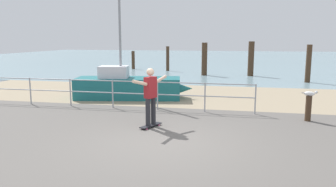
{
  "coord_description": "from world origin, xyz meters",
  "views": [
    {
      "loc": [
        1.67,
        -7.64,
        2.56
      ],
      "look_at": [
        -0.36,
        2.0,
        0.9
      ],
      "focal_mm": 35.1,
      "sensor_mm": 36.0,
      "label": 1
    }
  ],
  "objects": [
    {
      "name": "ground_plane",
      "position": [
        0.0,
        -1.0,
        0.0
      ],
      "size": [
        24.0,
        10.0,
        0.04
      ],
      "primitive_type": "cube",
      "color": "#605B56",
      "rests_on": "ground"
    },
    {
      "name": "beach_strip",
      "position": [
        0.0,
        7.0,
        0.0
      ],
      "size": [
        24.0,
        6.0,
        0.04
      ],
      "primitive_type": "cube",
      "color": "tan",
      "rests_on": "ground"
    },
    {
      "name": "sea_surface",
      "position": [
        0.0,
        35.0,
        0.0
      ],
      "size": [
        72.0,
        50.0,
        0.04
      ],
      "primitive_type": "cube",
      "color": "#75939E",
      "rests_on": "ground"
    },
    {
      "name": "railing_fence",
      "position": [
        -2.78,
        3.6,
        0.7
      ],
      "size": [
        10.24,
        0.05,
        1.05
      ],
      "color": "#9EA0A5",
      "rests_on": "ground"
    },
    {
      "name": "sailboat",
      "position": [
        -2.69,
        5.6,
        0.52
      ],
      "size": [
        5.06,
        2.15,
        5.25
      ],
      "color": "#19666B",
      "rests_on": "ground"
    },
    {
      "name": "skateboard",
      "position": [
        -0.71,
        1.27,
        0.07
      ],
      "size": [
        0.52,
        0.81,
        0.08
      ],
      "color": "black",
      "rests_on": "ground"
    },
    {
      "name": "skateboarder",
      "position": [
        -0.71,
        1.27,
        1.02
      ],
      "size": [
        0.69,
        1.35,
        1.65
      ],
      "color": "#26262B",
      "rests_on": "skateboard"
    },
    {
      "name": "bollard_short",
      "position": [
        3.88,
        2.98,
        0.4
      ],
      "size": [
        0.18,
        0.18,
        0.81
      ],
      "primitive_type": "cylinder",
      "color": "#422D1E",
      "rests_on": "ground"
    },
    {
      "name": "seagull",
      "position": [
        3.9,
        2.98,
        0.89
      ],
      "size": [
        0.47,
        0.24,
        0.18
      ],
      "color": "white",
      "rests_on": "bollard_short"
    },
    {
      "name": "groyne_post_0",
      "position": [
        -6.82,
        18.58,
        0.76
      ],
      "size": [
        0.27,
        0.27,
        1.51
      ],
      "primitive_type": "cylinder",
      "color": "#422D1E",
      "rests_on": "ground"
    },
    {
      "name": "groyne_post_1",
      "position": [
        -3.69,
        17.68,
        0.97
      ],
      "size": [
        0.25,
        0.25,
        1.94
      ],
      "primitive_type": "cylinder",
      "color": "#422D1E",
      "rests_on": "ground"
    },
    {
      "name": "groyne_post_2",
      "position": [
        -0.55,
        15.12,
        1.13
      ],
      "size": [
        0.38,
        0.38,
        2.27
      ],
      "primitive_type": "cylinder",
      "color": "#422D1E",
      "rests_on": "ground"
    },
    {
      "name": "groyne_post_3",
      "position": [
        2.58,
        15.4,
        1.18
      ],
      "size": [
        0.4,
        0.4,
        2.35
      ],
      "primitive_type": "cylinder",
      "color": "#422D1E",
      "rests_on": "ground"
    },
    {
      "name": "groyne_post_4",
      "position": [
        5.72,
        12.63,
        1.1
      ],
      "size": [
        0.3,
        0.3,
        2.2
      ],
      "primitive_type": "cylinder",
      "color": "#422D1E",
      "rests_on": "ground"
    }
  ]
}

